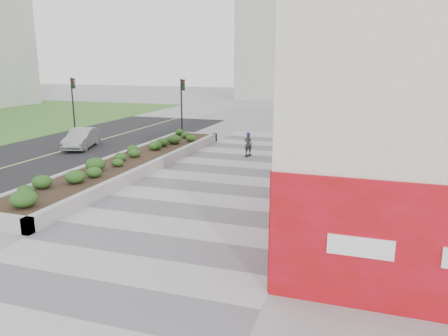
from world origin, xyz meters
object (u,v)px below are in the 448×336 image
(planter, at_px, (132,161))
(skateboarder, at_px, (248,144))
(traffic_signal_far, at_px, (73,96))
(car_silver, at_px, (82,138))
(traffic_signal_near, at_px, (182,99))

(planter, distance_m, skateboarder, 6.92)
(planter, xyz_separation_m, traffic_signal_far, (-10.93, 10.00, 2.34))
(planter, distance_m, car_silver, 7.06)
(traffic_signal_far, height_order, car_silver, traffic_signal_far)
(traffic_signal_far, xyz_separation_m, skateboarder, (15.81, -5.11, -2.03))
(traffic_signal_near, height_order, traffic_signal_far, same)
(traffic_signal_near, bearing_deg, traffic_signal_far, -176.89)
(skateboarder, relative_size, car_silver, 0.38)
(planter, distance_m, traffic_signal_near, 10.90)
(planter, relative_size, skateboarder, 12.46)
(traffic_signal_far, bearing_deg, skateboarder, -17.91)
(traffic_signal_near, xyz_separation_m, traffic_signal_far, (-9.20, -0.50, 0.00))
(traffic_signal_far, relative_size, skateboarder, 2.91)
(traffic_signal_near, relative_size, skateboarder, 2.91)
(skateboarder, bearing_deg, car_silver, -162.96)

